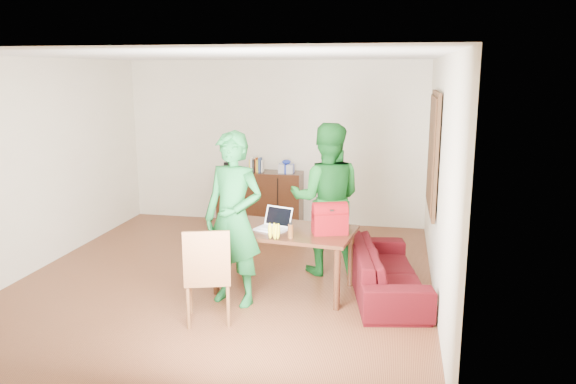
% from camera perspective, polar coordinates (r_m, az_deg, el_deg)
% --- Properties ---
extents(room, '(5.20, 5.70, 2.90)m').
position_cam_1_polar(room, '(6.89, -6.04, 1.94)').
color(room, '#431E10').
rests_on(room, ground).
extents(table, '(1.68, 1.07, 0.74)m').
position_cam_1_polar(table, '(6.51, -0.35, -4.57)').
color(table, black).
rests_on(table, ground).
extents(chair, '(0.57, 0.56, 1.01)m').
position_cam_1_polar(chair, '(5.90, -8.07, -10.17)').
color(chair, brown).
rests_on(chair, ground).
extents(person_near, '(0.79, 0.62, 1.91)m').
position_cam_1_polar(person_near, '(6.12, -5.55, -2.75)').
color(person_near, '#135824').
rests_on(person_near, ground).
extents(person_far, '(0.99, 0.81, 1.91)m').
position_cam_1_polar(person_far, '(7.05, 3.94, -0.72)').
color(person_far, '#145B1C').
rests_on(person_far, ground).
extents(laptop, '(0.41, 0.34, 0.25)m').
position_cam_1_polar(laptop, '(6.44, -1.71, -3.49)').
color(laptop, white).
rests_on(laptop, table).
extents(bananas, '(0.20, 0.15, 0.07)m').
position_cam_1_polar(bananas, '(6.12, -1.42, -4.46)').
color(bananas, gold).
rests_on(bananas, table).
extents(bottle, '(0.07, 0.07, 0.17)m').
position_cam_1_polar(bottle, '(6.13, 0.26, -3.91)').
color(bottle, '#562E13').
rests_on(bottle, table).
extents(red_bag, '(0.43, 0.33, 0.28)m').
position_cam_1_polar(red_bag, '(6.31, 4.26, -2.97)').
color(red_bag, maroon).
rests_on(red_bag, table).
extents(sofa, '(1.06, 1.99, 0.55)m').
position_cam_1_polar(sofa, '(6.66, 9.91, -7.78)').
color(sofa, '#3B0807').
rests_on(sofa, ground).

